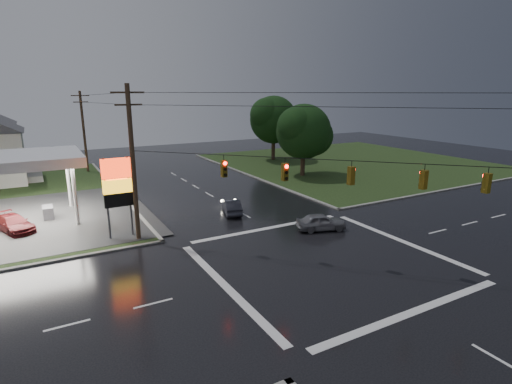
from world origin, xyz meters
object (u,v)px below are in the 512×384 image
tree_ne_near (305,132)px  utility_pole_n (84,131)px  utility_pole_nw (133,162)px  car_crossing (321,222)px  car_north (232,206)px  tree_ne_far (274,120)px  car_pump (13,224)px  pylon_sign (117,185)px

tree_ne_near → utility_pole_n: bearing=145.9°
utility_pole_nw → car_crossing: 14.65m
utility_pole_nw → utility_pole_n: utility_pole_nw is taller
tree_ne_near → car_crossing: tree_ne_near is taller
utility_pole_nw → car_north: (8.70, 2.44, -5.09)m
tree_ne_near → car_north: (-14.94, -10.05, -4.93)m
utility_pole_n → car_crossing: bearing=-68.9°
utility_pole_n → car_north: size_ratio=2.75×
utility_pole_nw → car_north: utility_pole_nw is taller
tree_ne_near → tree_ne_far: size_ratio=0.92×
utility_pole_n → tree_ne_near: size_ratio=1.17×
utility_pole_n → tree_ne_far: 26.96m
utility_pole_n → car_north: (8.70, -26.06, -4.84)m
tree_ne_far → car_north: (-17.95, -22.05, -5.55)m
tree_ne_near → car_north: 18.67m
tree_ne_far → car_north: tree_ne_far is taller
utility_pole_nw → utility_pole_n: bearing=90.0°
utility_pole_n → car_pump: bearing=-109.8°
pylon_sign → car_crossing: 15.42m
pylon_sign → tree_ne_far: size_ratio=0.61×
utility_pole_nw → tree_ne_far: utility_pole_nw is taller
tree_ne_far → car_pump: size_ratio=2.23×
utility_pole_n → car_crossing: (12.88, -33.32, -4.82)m
utility_pole_n → utility_pole_nw: bearing=-90.0°
tree_ne_near → tree_ne_far: bearing=75.9°
utility_pole_nw → utility_pole_n: size_ratio=1.05×
pylon_sign → utility_pole_n: size_ratio=0.57×
tree_ne_far → tree_ne_near: bearing=-104.1°
car_pump → tree_ne_near: bearing=-12.7°
utility_pole_nw → car_north: bearing=15.7°
car_crossing → pylon_sign: bearing=86.1°
pylon_sign → car_north: size_ratio=1.57×
utility_pole_nw → car_pump: (-7.96, 6.37, -5.08)m
utility_pole_n → car_north: utility_pole_n is taller
car_crossing → car_pump: car_crossing is taller
utility_pole_nw → tree_ne_near: (23.64, 12.49, -0.16)m
pylon_sign → car_north: pylon_sign is taller
tree_ne_near → car_pump: 32.56m
utility_pole_nw → tree_ne_far: (26.65, 24.49, 0.46)m
car_north → car_crossing: bearing=137.3°
tree_ne_near → tree_ne_far: tree_ne_far is taller
pylon_sign → car_crossing: bearing=-22.7°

